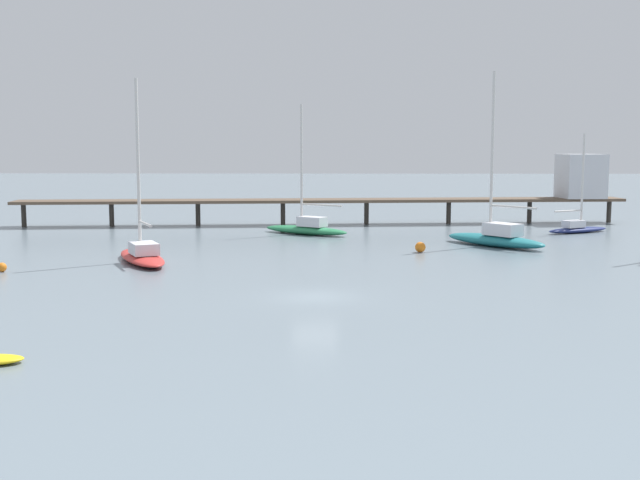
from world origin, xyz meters
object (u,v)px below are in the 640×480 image
at_px(sailboat_teal, 496,236).
at_px(sailboat_green, 307,226).
at_px(sailboat_navy, 577,226).
at_px(mooring_buoy_near, 2,267).
at_px(sailboat_red, 142,253).
at_px(mooring_buoy_inner, 420,247).
at_px(pier, 463,188).

distance_m(sailboat_teal, sailboat_green, 18.43).
relative_size(sailboat_navy, mooring_buoy_near, 15.22).
relative_size(sailboat_red, sailboat_navy, 1.37).
bearing_deg(mooring_buoy_inner, sailboat_red, -164.14).
height_order(sailboat_green, mooring_buoy_near, sailboat_green).
distance_m(pier, sailboat_teal, 19.90).
relative_size(sailboat_green, mooring_buoy_inner, 14.61).
distance_m(sailboat_red, mooring_buoy_near, 9.47).
xyz_separation_m(pier, mooring_buoy_near, (-36.08, -33.97, -3.58)).
bearing_deg(sailboat_green, mooring_buoy_inner, -53.39).
xyz_separation_m(sailboat_teal, sailboat_green, (-16.22, 8.74, -0.10)).
bearing_deg(sailboat_teal, sailboat_navy, 46.83).
xyz_separation_m(sailboat_green, mooring_buoy_near, (-19.58, -23.04, -0.44)).
bearing_deg(pier, sailboat_navy, -42.85).
relative_size(sailboat_navy, sailboat_green, 0.78).
distance_m(sailboat_navy, mooring_buoy_inner, 22.25).
relative_size(sailboat_teal, sailboat_navy, 1.51).
xyz_separation_m(sailboat_red, mooring_buoy_near, (-8.36, -4.44, -0.40)).
xyz_separation_m(sailboat_navy, mooring_buoy_inner, (-16.76, -14.64, -0.20)).
relative_size(mooring_buoy_inner, mooring_buoy_near, 1.33).
bearing_deg(mooring_buoy_near, sailboat_green, 49.65).
bearing_deg(pier, sailboat_red, -133.20).
relative_size(pier, mooring_buoy_near, 103.02).
relative_size(pier, sailboat_teal, 4.47).
height_order(sailboat_red, sailboat_teal, sailboat_teal).
bearing_deg(sailboat_navy, mooring_buoy_near, -151.42).
xyz_separation_m(sailboat_teal, mooring_buoy_near, (-35.80, -14.30, -0.55)).
xyz_separation_m(sailboat_green, mooring_buoy_inner, (9.45, -12.73, -0.34)).
height_order(sailboat_red, sailboat_navy, sailboat_red).
xyz_separation_m(sailboat_teal, sailboat_navy, (9.99, 10.65, -0.24)).
distance_m(pier, mooring_buoy_near, 49.68).
relative_size(pier, sailboat_red, 4.93).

